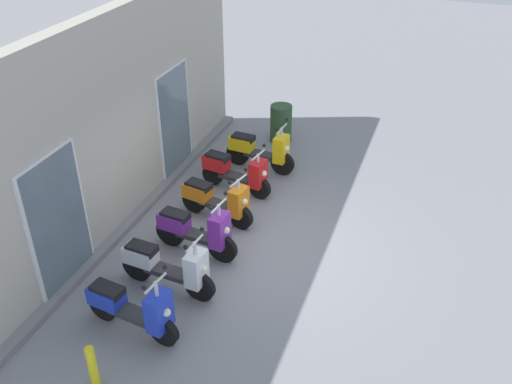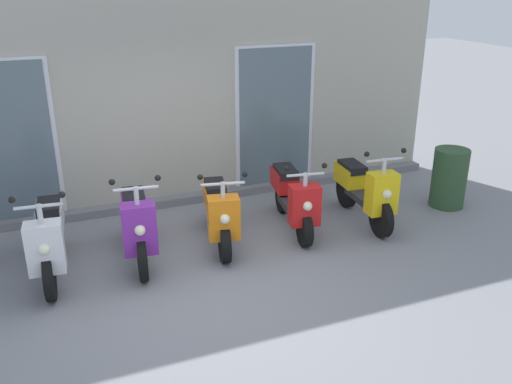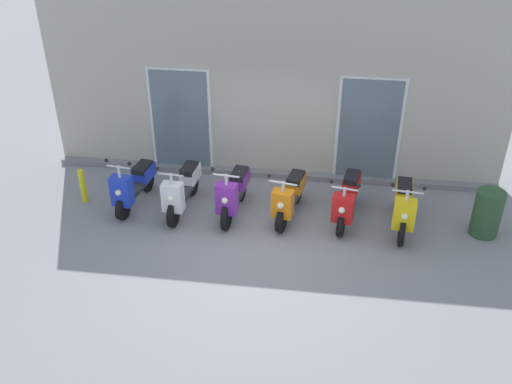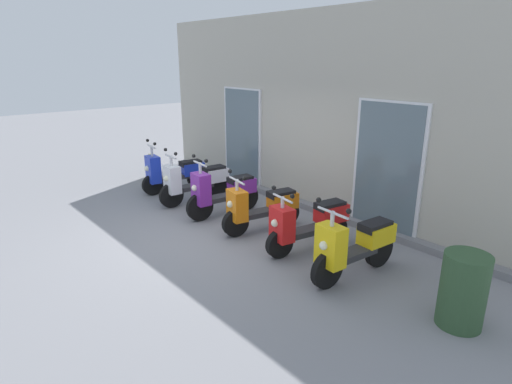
{
  "view_description": "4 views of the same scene",
  "coord_description": "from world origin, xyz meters",
  "px_view_note": "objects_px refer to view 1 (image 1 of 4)",
  "views": [
    {
      "loc": [
        -7.56,
        -2.71,
        6.07
      ],
      "look_at": [
        0.75,
        0.27,
        0.6
      ],
      "focal_mm": 39.66,
      "sensor_mm": 36.0,
      "label": 1
    },
    {
      "loc": [
        -1.47,
        -5.23,
        3.28
      ],
      "look_at": [
        0.78,
        0.38,
        0.87
      ],
      "focal_mm": 38.59,
      "sensor_mm": 36.0,
      "label": 2
    },
    {
      "loc": [
        1.08,
        -8.26,
        6.16
      ],
      "look_at": [
        -0.11,
        0.67,
        0.65
      ],
      "focal_mm": 40.25,
      "sensor_mm": 36.0,
      "label": 3
    },
    {
      "loc": [
        5.73,
        -3.66,
        2.96
      ],
      "look_at": [
        0.48,
        0.84,
        0.74
      ],
      "focal_mm": 29.52,
      "sensor_mm": 36.0,
      "label": 4
    }
  ],
  "objects_px": {
    "curb_bollard": "(93,368)",
    "trash_bin": "(281,123)",
    "scooter_white": "(167,266)",
    "scooter_yellow": "(261,150)",
    "scooter_blue": "(132,308)",
    "scooter_orange": "(217,200)",
    "scooter_red": "(236,171)",
    "scooter_purple": "(196,230)"
  },
  "relations": [
    {
      "from": "scooter_purple",
      "to": "trash_bin",
      "type": "xyz_separation_m",
      "value": [
        4.64,
        -0.04,
        -0.04
      ]
    },
    {
      "from": "scooter_purple",
      "to": "scooter_orange",
      "type": "distance_m",
      "value": 1.06
    },
    {
      "from": "curb_bollard",
      "to": "trash_bin",
      "type": "bearing_deg",
      "value": -0.68
    },
    {
      "from": "scooter_yellow",
      "to": "trash_bin",
      "type": "height_order",
      "value": "scooter_yellow"
    },
    {
      "from": "scooter_white",
      "to": "scooter_orange",
      "type": "bearing_deg",
      "value": 1.39
    },
    {
      "from": "scooter_yellow",
      "to": "curb_bollard",
      "type": "bearing_deg",
      "value": 179.03
    },
    {
      "from": "scooter_purple",
      "to": "scooter_orange",
      "type": "height_order",
      "value": "scooter_purple"
    },
    {
      "from": "scooter_purple",
      "to": "curb_bollard",
      "type": "bearing_deg",
      "value": 178.96
    },
    {
      "from": "scooter_red",
      "to": "scooter_yellow",
      "type": "relative_size",
      "value": 0.99
    },
    {
      "from": "scooter_blue",
      "to": "scooter_yellow",
      "type": "height_order",
      "value": "scooter_blue"
    },
    {
      "from": "curb_bollard",
      "to": "trash_bin",
      "type": "distance_m",
      "value": 7.68
    },
    {
      "from": "scooter_orange",
      "to": "scooter_yellow",
      "type": "xyz_separation_m",
      "value": [
        2.09,
        -0.13,
        0.04
      ]
    },
    {
      "from": "scooter_white",
      "to": "curb_bollard",
      "type": "xyz_separation_m",
      "value": [
        -2.03,
        0.03,
        -0.12
      ]
    },
    {
      "from": "scooter_orange",
      "to": "trash_bin",
      "type": "distance_m",
      "value": 3.58
    },
    {
      "from": "scooter_yellow",
      "to": "scooter_orange",
      "type": "bearing_deg",
      "value": 176.54
    },
    {
      "from": "scooter_blue",
      "to": "curb_bollard",
      "type": "bearing_deg",
      "value": -178.86
    },
    {
      "from": "scooter_blue",
      "to": "trash_bin",
      "type": "xyz_separation_m",
      "value": [
        6.63,
        -0.11,
        -0.01
      ]
    },
    {
      "from": "scooter_blue",
      "to": "scooter_white",
      "type": "xyz_separation_m",
      "value": [
        0.98,
        -0.05,
        0.02
      ]
    },
    {
      "from": "scooter_white",
      "to": "scooter_yellow",
      "type": "height_order",
      "value": "scooter_white"
    },
    {
      "from": "scooter_blue",
      "to": "scooter_yellow",
      "type": "bearing_deg",
      "value": -1.4
    },
    {
      "from": "curb_bollard",
      "to": "scooter_blue",
      "type": "bearing_deg",
      "value": 1.14
    },
    {
      "from": "scooter_white",
      "to": "scooter_red",
      "type": "xyz_separation_m",
      "value": [
        3.14,
        0.09,
        -0.02
      ]
    },
    {
      "from": "scooter_purple",
      "to": "scooter_yellow",
      "type": "xyz_separation_m",
      "value": [
        3.15,
        -0.05,
        -0.01
      ]
    },
    {
      "from": "scooter_white",
      "to": "scooter_yellow",
      "type": "relative_size",
      "value": 1.05
    },
    {
      "from": "curb_bollard",
      "to": "trash_bin",
      "type": "relative_size",
      "value": 0.79
    },
    {
      "from": "scooter_red",
      "to": "scooter_orange",
      "type": "bearing_deg",
      "value": -177.78
    },
    {
      "from": "scooter_orange",
      "to": "curb_bollard",
      "type": "relative_size",
      "value": 2.18
    },
    {
      "from": "scooter_white",
      "to": "trash_bin",
      "type": "bearing_deg",
      "value": -0.64
    },
    {
      "from": "scooter_orange",
      "to": "curb_bollard",
      "type": "xyz_separation_m",
      "value": [
        -4.1,
        -0.02,
        -0.09
      ]
    },
    {
      "from": "scooter_purple",
      "to": "scooter_orange",
      "type": "bearing_deg",
      "value": 4.14
    },
    {
      "from": "scooter_white",
      "to": "scooter_red",
      "type": "distance_m",
      "value": 3.14
    },
    {
      "from": "scooter_blue",
      "to": "curb_bollard",
      "type": "relative_size",
      "value": 2.22
    },
    {
      "from": "scooter_white",
      "to": "trash_bin",
      "type": "relative_size",
      "value": 1.88
    },
    {
      "from": "scooter_blue",
      "to": "trash_bin",
      "type": "relative_size",
      "value": 1.75
    },
    {
      "from": "scooter_blue",
      "to": "scooter_orange",
      "type": "relative_size",
      "value": 1.02
    },
    {
      "from": "scooter_red",
      "to": "trash_bin",
      "type": "bearing_deg",
      "value": -3.54
    },
    {
      "from": "scooter_white",
      "to": "curb_bollard",
      "type": "distance_m",
      "value": 2.03
    },
    {
      "from": "scooter_red",
      "to": "trash_bin",
      "type": "xyz_separation_m",
      "value": [
        2.5,
        -0.16,
        -0.01
      ]
    },
    {
      "from": "scooter_white",
      "to": "curb_bollard",
      "type": "height_order",
      "value": "scooter_white"
    },
    {
      "from": "scooter_blue",
      "to": "scooter_white",
      "type": "relative_size",
      "value": 0.93
    },
    {
      "from": "scooter_red",
      "to": "curb_bollard",
      "type": "height_order",
      "value": "scooter_red"
    },
    {
      "from": "curb_bollard",
      "to": "trash_bin",
      "type": "xyz_separation_m",
      "value": [
        7.68,
        -0.09,
        0.09
      ]
    }
  ]
}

